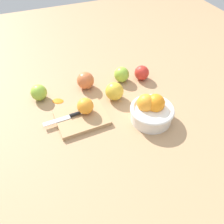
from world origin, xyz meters
TOP-DOWN VIEW (x-y plane):
  - ground_plane at (0.00, 0.00)m, footprint 2.40×2.40m
  - bowl at (-0.15, 0.15)m, footprint 0.18×0.18m
  - cutting_board at (0.12, 0.05)m, footprint 0.21×0.17m
  - orange_on_board at (0.09, 0.03)m, footprint 0.07×0.07m
  - knife at (0.17, 0.04)m, footprint 0.16×0.03m
  - apple_front_left at (-0.24, -0.11)m, footprint 0.07×0.07m
  - apple_front_right at (0.26, -0.15)m, footprint 0.07×0.07m
  - apple_front_right_2 at (0.04, -0.15)m, footprint 0.08×0.08m
  - apple_front_left_2 at (-0.14, -0.13)m, footprint 0.07×0.07m
  - apple_mid_left at (-0.06, -0.02)m, footprint 0.08×0.08m
  - citrus_peel at (0.19, -0.10)m, footprint 0.06×0.06m

SIDE VIEW (x-z plane):
  - ground_plane at x=0.00m, z-range 0.00..0.00m
  - citrus_peel at x=0.19m, z-range 0.00..0.01m
  - cutting_board at x=0.12m, z-range 0.00..0.02m
  - knife at x=0.17m, z-range 0.02..0.03m
  - apple_front_left at x=-0.24m, z-range 0.00..0.07m
  - apple_front_right at x=0.26m, z-range 0.00..0.07m
  - apple_front_left_2 at x=-0.14m, z-range 0.00..0.07m
  - apple_front_right_2 at x=0.04m, z-range 0.00..0.08m
  - apple_mid_left at x=-0.06m, z-range 0.00..0.08m
  - bowl at x=-0.15m, z-range -0.01..0.10m
  - orange_on_board at x=0.09m, z-range 0.02..0.09m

